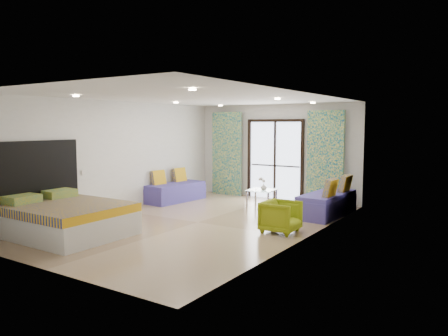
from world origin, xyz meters
The scene contains 24 objects.
floor centered at (0.00, 0.00, 0.00)m, with size 5.00×7.50×0.01m, color #917556, non-canonical shape.
ceiling centered at (0.00, 0.00, 2.70)m, with size 5.00×7.50×0.01m, color silver, non-canonical shape.
wall_back centered at (0.00, 3.75, 1.35)m, with size 5.00×0.01×2.70m, color silver, non-canonical shape.
wall_front centered at (0.00, -3.75, 1.35)m, with size 5.00×0.01×2.70m, color silver, non-canonical shape.
wall_left centered at (-2.50, 0.00, 1.35)m, with size 0.01×7.50×2.70m, color silver, non-canonical shape.
wall_right centered at (2.50, 0.00, 1.35)m, with size 0.01×7.50×2.70m, color silver, non-canonical shape.
balcony_door centered at (0.00, 3.72, 1.26)m, with size 1.76×0.08×2.28m.
balcony_rail centered at (0.00, 3.73, 0.95)m, with size 1.52×0.03×0.04m, color #595451.
curtain_left centered at (-1.55, 3.57, 1.25)m, with size 1.00×0.10×2.50m, color silver.
curtain_right centered at (1.55, 3.57, 1.25)m, with size 1.00×0.10×2.50m, color silver.
downlight_a centered at (-1.40, -2.00, 2.67)m, with size 0.12×0.12×0.02m, color #FFE0B2.
downlight_b centered at (1.40, -2.00, 2.67)m, with size 0.12×0.12×0.02m, color #FFE0B2.
downlight_c centered at (-1.40, 1.00, 2.67)m, with size 0.12×0.12×0.02m, color #FFE0B2.
downlight_d centered at (1.40, 1.00, 2.67)m, with size 0.12×0.12×0.02m, color #FFE0B2.
downlight_e centered at (-1.40, 3.00, 2.67)m, with size 0.12×0.12×0.02m, color #FFE0B2.
downlight_f centered at (1.40, 3.00, 2.67)m, with size 0.12×0.12×0.02m, color #FFE0B2.
headboard centered at (-2.46, -2.27, 1.05)m, with size 0.06×2.10×1.50m, color black.
switch_plate centered at (-2.47, -1.02, 1.05)m, with size 0.02×0.10×0.10m, color silver.
bed centered at (-1.48, -2.27, 0.32)m, with size 2.23×1.82×0.77m.
daybed_left centered at (-2.12, 1.80, 0.28)m, with size 0.83×1.85×0.89m.
daybed_right centered at (2.12, 2.24, 0.29)m, with size 0.84×1.95×0.94m.
coffee_table centered at (0.29, 2.39, 0.40)m, with size 0.74×0.74×0.78m.
vase centered at (0.36, 2.37, 0.52)m, with size 0.16×0.17×0.16m, color white.
armchair centered at (1.90, 0.18, 0.35)m, with size 0.67×0.63×0.69m, color olive.
Camera 1 is at (5.60, -7.52, 2.12)m, focal length 35.00 mm.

